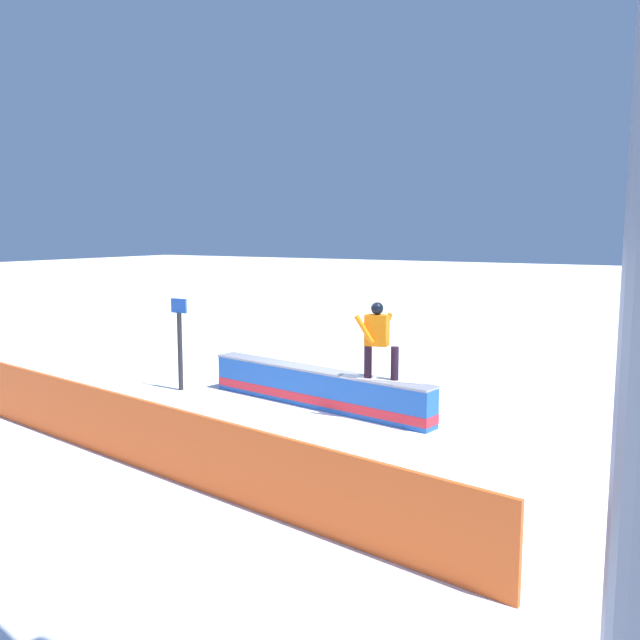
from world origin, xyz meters
TOP-DOWN VIEW (x-y plane):
  - ground_plane at (0.00, 0.00)m, footprint 120.00×120.00m
  - grind_box at (0.00, 0.00)m, footprint 5.12×1.29m
  - snowboarder at (-1.41, 0.25)m, footprint 1.49×0.51m
  - safety_fence at (0.00, 4.25)m, footprint 10.29×1.75m
  - trail_marker at (3.18, 0.28)m, footprint 0.40×0.10m

SIDE VIEW (x-z plane):
  - ground_plane at x=0.00m, z-range 0.00..0.00m
  - grind_box at x=0.00m, z-range -0.03..0.71m
  - safety_fence at x=0.00m, z-range 0.00..1.01m
  - trail_marker at x=3.18m, z-range 0.07..2.02m
  - snowboarder at x=-1.41m, z-range 0.80..2.17m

